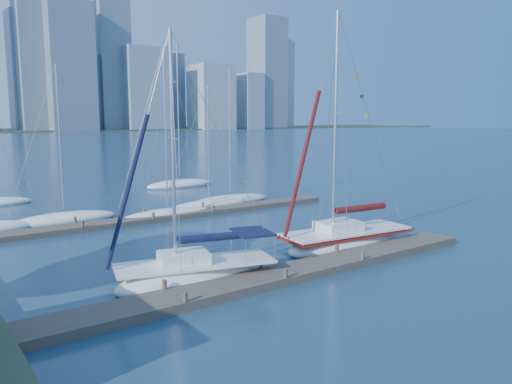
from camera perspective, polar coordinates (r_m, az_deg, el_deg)
ground at (r=23.28m, az=1.95°, el=-10.16°), size 700.00×700.00×0.00m
near_dock at (r=23.22m, az=1.95°, el=-9.69°), size 26.00×2.00×0.40m
far_dock at (r=37.55m, az=-10.76°, el=-2.85°), size 30.00×1.80×0.36m
sailboat_navy at (r=23.16m, az=-6.96°, el=-7.89°), size 8.16×4.44×11.72m
sailboat_maroon at (r=29.47m, az=10.25°, el=-4.17°), size 8.76×3.70×13.73m
bg_boat_1 at (r=38.49m, az=-21.06°, el=-2.89°), size 7.62×2.92×11.48m
bg_boat_2 at (r=38.40m, az=-10.06°, el=-2.49°), size 7.51×3.54×12.93m
bg_boat_3 at (r=42.13m, az=-5.37°, el=-1.47°), size 7.46×4.62×10.40m
bg_boat_4 at (r=44.31m, az=-2.96°, el=-0.92°), size 7.98×2.74×11.92m
bg_boat_7 at (r=55.10m, az=-8.70°, el=0.91°), size 7.78×2.56×16.23m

